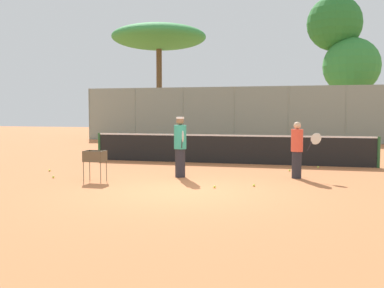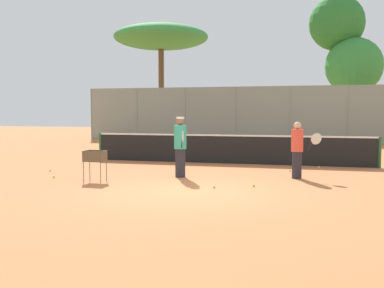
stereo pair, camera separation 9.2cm
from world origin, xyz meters
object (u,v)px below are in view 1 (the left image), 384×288
object	(u,v)px
tennis_net	(228,148)
parked_car	(206,130)
player_white_outfit	(180,146)
player_red_cap	(297,149)
ball_cart	(95,159)

from	to	relation	value
tennis_net	parked_car	world-z (taller)	parked_car
player_white_outfit	player_red_cap	xyz separation A→B (m)	(3.32, 0.63, -0.08)
ball_cart	parked_car	xyz separation A→B (m)	(-1.23, 19.33, 0.03)
player_white_outfit	parked_car	world-z (taller)	player_white_outfit
parked_car	player_white_outfit	bearing A→B (deg)	-79.67
tennis_net	parked_car	xyz separation A→B (m)	(-4.04, 14.21, 0.10)
player_red_cap	parked_car	xyz separation A→B (m)	(-6.60, 17.35, -0.18)
tennis_net	player_white_outfit	size ratio (longest dim) A/B	5.95
player_white_outfit	ball_cart	bearing A→B (deg)	-80.44
player_white_outfit	parked_car	size ratio (longest dim) A/B	0.42
player_red_cap	parked_car	bearing A→B (deg)	113.45
player_white_outfit	parked_car	distance (m)	18.28
player_white_outfit	parked_car	bearing A→B (deg)	166.56
player_white_outfit	ball_cart	distance (m)	2.47
tennis_net	player_red_cap	xyz separation A→B (m)	(2.56, -3.15, 0.28)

